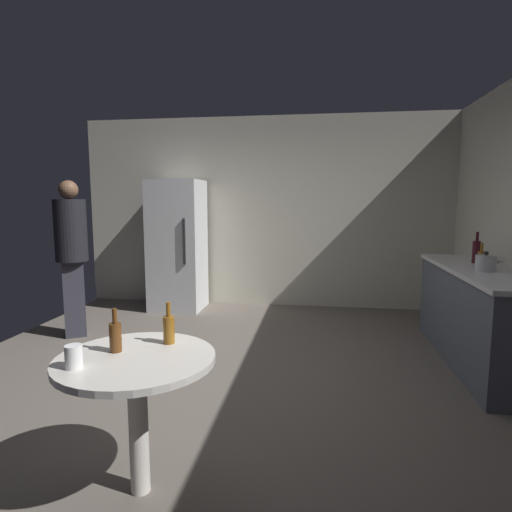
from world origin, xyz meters
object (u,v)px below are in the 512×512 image
(plastic_cup_white, at_px, (74,357))
(beer_bottle_brown, at_px, (115,336))
(wine_bottle_on_counter, at_px, (476,251))
(beer_bottle_amber, at_px, (169,328))
(person_in_black_shirt, at_px, (71,246))
(kettle, at_px, (486,263))
(refrigerator, at_px, (177,245))
(foreground_table, at_px, (137,376))
(beer_bottle_on_counter, at_px, (481,258))

(plastic_cup_white, bearing_deg, beer_bottle_brown, 68.92)
(wine_bottle_on_counter, xyz_separation_m, beer_bottle_amber, (-2.36, -2.29, -0.20))
(plastic_cup_white, distance_m, person_in_black_shirt, 2.99)
(kettle, distance_m, plastic_cup_white, 3.39)
(beer_bottle_brown, relative_size, plastic_cup_white, 2.09)
(refrigerator, height_order, wine_bottle_on_counter, refrigerator)
(kettle, height_order, plastic_cup_white, kettle)
(wine_bottle_on_counter, relative_size, foreground_table, 0.39)
(beer_bottle_brown, bearing_deg, foreground_table, -20.48)
(beer_bottle_amber, bearing_deg, kettle, 38.23)
(refrigerator, distance_m, foreground_table, 3.87)
(wine_bottle_on_counter, distance_m, foreground_table, 3.53)
(beer_bottle_amber, bearing_deg, beer_bottle_on_counter, 40.99)
(wine_bottle_on_counter, xyz_separation_m, person_in_black_shirt, (-4.24, -0.16, -0.00))
(beer_bottle_on_counter, relative_size, foreground_table, 0.29)
(refrigerator, relative_size, person_in_black_shirt, 1.04)
(wine_bottle_on_counter, relative_size, beer_bottle_on_counter, 1.35)
(beer_bottle_on_counter, height_order, beer_bottle_brown, beer_bottle_on_counter)
(beer_bottle_brown, bearing_deg, kettle, 38.03)
(wine_bottle_on_counter, height_order, person_in_black_shirt, person_in_black_shirt)
(refrigerator, xyz_separation_m, kettle, (3.41, -1.72, 0.07))
(kettle, xyz_separation_m, plastic_cup_white, (-2.59, -2.19, -0.18))
(foreground_table, xyz_separation_m, person_in_black_shirt, (-1.79, 2.35, 0.39))
(foreground_table, relative_size, beer_bottle_amber, 3.48)
(beer_bottle_on_counter, xyz_separation_m, beer_bottle_amber, (-2.30, -2.00, -0.17))
(refrigerator, bearing_deg, beer_bottle_amber, -71.94)
(beer_bottle_brown, bearing_deg, person_in_black_shirt, 125.80)
(beer_bottle_on_counter, distance_m, foreground_table, 3.28)
(wine_bottle_on_counter, bearing_deg, beer_bottle_amber, -135.78)
(wine_bottle_on_counter, height_order, beer_bottle_amber, wine_bottle_on_counter)
(beer_bottle_on_counter, relative_size, beer_bottle_brown, 1.00)
(beer_bottle_amber, xyz_separation_m, plastic_cup_white, (-0.32, -0.40, -0.03))
(wine_bottle_on_counter, xyz_separation_m, foreground_table, (-2.46, -2.51, -0.39))
(wine_bottle_on_counter, relative_size, person_in_black_shirt, 0.18)
(beer_bottle_brown, xyz_separation_m, plastic_cup_white, (-0.09, -0.23, -0.03))
(kettle, bearing_deg, beer_bottle_brown, -141.97)
(foreground_table, height_order, beer_bottle_amber, beer_bottle_amber)
(refrigerator, xyz_separation_m, foreground_table, (1.04, -3.72, -0.27))
(foreground_table, height_order, beer_bottle_brown, beer_bottle_brown)
(beer_bottle_brown, height_order, person_in_black_shirt, person_in_black_shirt)
(beer_bottle_amber, bearing_deg, foreground_table, -114.63)
(foreground_table, distance_m, beer_bottle_amber, 0.30)
(plastic_cup_white, xyz_separation_m, person_in_black_shirt, (-1.57, 2.53, 0.23))
(person_in_black_shirt, bearing_deg, refrigerator, 120.22)
(foreground_table, bearing_deg, beer_bottle_amber, 65.37)
(foreground_table, bearing_deg, beer_bottle_brown, 159.52)
(refrigerator, bearing_deg, plastic_cup_white, -78.08)
(beer_bottle_on_counter, bearing_deg, person_in_black_shirt, 178.19)
(kettle, xyz_separation_m, person_in_black_shirt, (-4.15, 0.35, 0.05))
(wine_bottle_on_counter, bearing_deg, beer_bottle_brown, -136.43)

